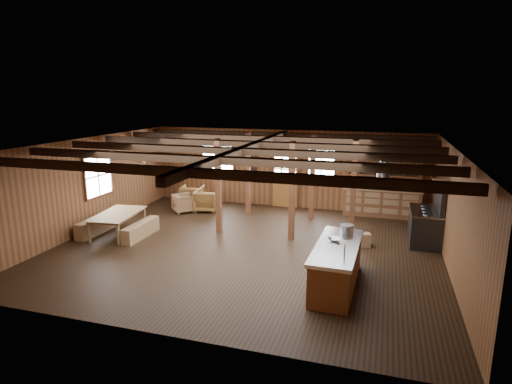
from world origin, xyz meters
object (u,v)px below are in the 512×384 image
kitchen_island (336,266)px  commercial_range (427,221)px  dining_table (119,224)px  armchair_b (206,201)px  armchair_c (184,203)px  armchair_a (192,196)px

kitchen_island → commercial_range: bearing=61.0°
dining_table → armchair_b: bearing=-30.8°
kitchen_island → armchair_c: bearing=144.2°
kitchen_island → dining_table: 6.68m
dining_table → commercial_range: bearing=-84.7°
kitchen_island → commercial_range: commercial_range is taller
dining_table → armchair_c: bearing=-20.8°
commercial_range → armchair_a: (-7.97, 1.84, -0.27)m
dining_table → kitchen_island: bearing=-111.2°
armchair_a → dining_table: bearing=71.9°
commercial_range → armchair_b: commercial_range is taller
commercial_range → armchair_a: 8.18m
armchair_a → armchair_c: bearing=87.1°
armchair_a → armchair_c: armchair_a is taller
dining_table → armchair_a: armchair_a is taller
dining_table → armchair_b: (1.39, 3.17, 0.04)m
dining_table → armchair_c: (0.68, 2.81, -0.01)m
kitchen_island → armchair_c: kitchen_island is taller
kitchen_island → armchair_b: kitchen_island is taller
dining_table → armchair_c: dining_table is taller
kitchen_island → dining_table: kitchen_island is taller
armchair_b → armchair_a: bearing=-45.5°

